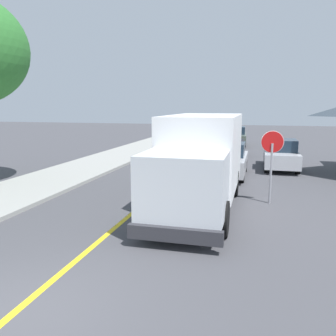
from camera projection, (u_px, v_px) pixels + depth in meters
ground_plane at (12, 315)px, 6.03m from camera, size 120.00×120.00×0.00m
centre_line_yellow at (164, 186)px, 15.55m from camera, size 0.16×56.00×0.01m
box_truck at (200, 158)px, 12.03m from camera, size 2.42×7.19×3.20m
parked_car_near at (228, 160)px, 17.75m from camera, size 1.82×4.41×1.67m
parked_car_mid at (228, 145)px, 24.76m from camera, size 2.00×4.48×1.67m
parked_car_far at (236, 137)px, 31.07m from camera, size 2.01×4.48×1.67m
parked_van_across at (281, 155)px, 19.72m from camera, size 1.83×4.41×1.67m
stop_sign at (272, 153)px, 12.58m from camera, size 0.80×0.10×2.65m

